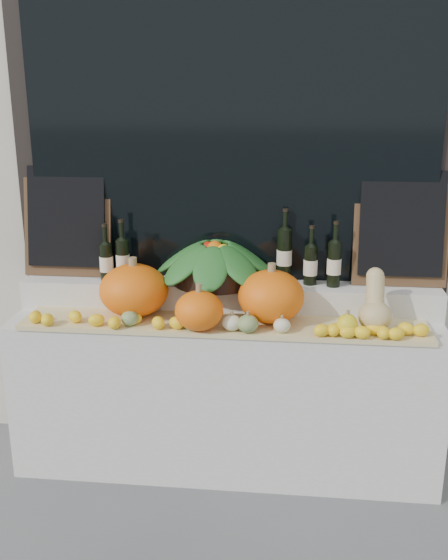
% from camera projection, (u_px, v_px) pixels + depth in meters
% --- Properties ---
extents(storefront_facade, '(7.00, 0.94, 4.50)m').
position_uv_depth(storefront_facade, '(238.00, 56.00, 3.63)').
color(storefront_facade, beige).
rests_on(storefront_facade, ground).
extents(display_sill, '(2.30, 0.55, 0.88)m').
position_uv_depth(display_sill, '(225.00, 393.00, 3.47)').
color(display_sill, silver).
rests_on(display_sill, ground).
extents(rear_tier, '(2.30, 0.25, 0.16)m').
position_uv_depth(rear_tier, '(228.00, 296.00, 3.47)').
color(rear_tier, silver).
rests_on(rear_tier, display_sill).
extents(straw_bedding, '(2.10, 0.32, 0.02)m').
position_uv_depth(straw_bedding, '(223.00, 325.00, 3.22)').
color(straw_bedding, tan).
rests_on(straw_bedding, display_sill).
extents(pumpkin_left, '(0.48, 0.48, 0.28)m').
position_uv_depth(pumpkin_left, '(134.00, 290.00, 3.29)').
color(pumpkin_left, orange).
rests_on(pumpkin_left, straw_bedding).
extents(pumpkin_right, '(0.45, 0.45, 0.27)m').
position_uv_depth(pumpkin_right, '(271.00, 296.00, 3.20)').
color(pumpkin_right, orange).
rests_on(pumpkin_right, straw_bedding).
extents(pumpkin_center, '(0.30, 0.30, 0.20)m').
position_uv_depth(pumpkin_center, '(199.00, 311.00, 3.10)').
color(pumpkin_center, orange).
rests_on(pumpkin_center, straw_bedding).
extents(butternut_squash, '(0.17, 0.22, 0.30)m').
position_uv_depth(butternut_squash, '(375.00, 306.00, 3.10)').
color(butternut_squash, tan).
rests_on(butternut_squash, straw_bedding).
extents(decorative_gourds, '(1.19, 0.13, 0.15)m').
position_uv_depth(decorative_gourds, '(233.00, 321.00, 3.09)').
color(decorative_gourds, '#2A5A1B').
rests_on(decorative_gourds, straw_bedding).
extents(lemon_heap, '(2.20, 0.16, 0.06)m').
position_uv_depth(lemon_heap, '(221.00, 324.00, 3.11)').
color(lemon_heap, yellow).
rests_on(lemon_heap, straw_bedding).
extents(produce_bowl, '(0.70, 0.70, 0.24)m').
position_uv_depth(produce_bowl, '(215.00, 262.00, 3.40)').
color(produce_bowl, black).
rests_on(produce_bowl, rear_tier).
extents(wine_bottle_far_left, '(0.08, 0.08, 0.32)m').
position_uv_depth(wine_bottle_far_left, '(106.00, 261.00, 3.46)').
color(wine_bottle_far_left, black).
rests_on(wine_bottle_far_left, rear_tier).
extents(wine_bottle_near_left, '(0.08, 0.08, 0.34)m').
position_uv_depth(wine_bottle_near_left, '(123.00, 259.00, 3.45)').
color(wine_bottle_near_left, black).
rests_on(wine_bottle_near_left, rear_tier).
extents(wine_bottle_tall, '(0.08, 0.08, 0.41)m').
position_uv_depth(wine_bottle_tall, '(284.00, 255.00, 3.42)').
color(wine_bottle_tall, black).
rests_on(wine_bottle_tall, rear_tier).
extents(wine_bottle_near_right, '(0.08, 0.08, 0.33)m').
position_uv_depth(wine_bottle_near_right, '(310.00, 264.00, 3.37)').
color(wine_bottle_near_right, black).
rests_on(wine_bottle_near_right, rear_tier).
extents(wine_bottle_far_right, '(0.08, 0.08, 0.36)m').
position_uv_depth(wine_bottle_far_right, '(334.00, 263.00, 3.33)').
color(wine_bottle_far_right, black).
rests_on(wine_bottle_far_right, rear_tier).
extents(chalkboard_left, '(0.50, 0.14, 0.61)m').
position_uv_depth(chalkboard_left, '(67.00, 219.00, 3.50)').
color(chalkboard_left, '#4C331E').
rests_on(chalkboard_left, rear_tier).
extents(chalkboard_right, '(0.50, 0.14, 0.61)m').
position_uv_depth(chalkboard_right, '(401.00, 226.00, 3.32)').
color(chalkboard_right, '#4C331E').
rests_on(chalkboard_right, rear_tier).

